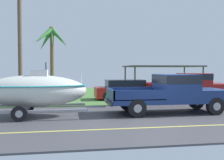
# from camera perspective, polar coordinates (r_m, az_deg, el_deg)

# --- Properties ---
(ground) EXTENTS (36.00, 22.00, 0.11)m
(ground) POSITION_cam_1_polar(r_m,az_deg,el_deg) (19.69, 1.76, -3.80)
(ground) COLOR #424247
(pickup_truck_towing) EXTENTS (5.87, 2.12, 1.85)m
(pickup_truck_towing) POSITION_cam_1_polar(r_m,az_deg,el_deg) (13.07, 13.40, -2.37)
(pickup_truck_towing) COLOR navy
(pickup_truck_towing) RESTS_ON ground
(boat_on_trailer) EXTENTS (5.77, 2.33, 2.40)m
(boat_on_trailer) POSITION_cam_1_polar(r_m,az_deg,el_deg) (12.12, -16.53, -2.23)
(boat_on_trailer) COLOR gray
(boat_on_trailer) RESTS_ON ground
(parked_pickup_background) EXTENTS (6.01, 1.97, 1.82)m
(parked_pickup_background) POSITION_cam_1_polar(r_m,az_deg,el_deg) (18.60, 17.15, -1.07)
(parked_pickup_background) COLOR maroon
(parked_pickup_background) RESTS_ON ground
(parked_sedan_far) EXTENTS (4.53, 1.85, 1.38)m
(parked_sedan_far) POSITION_cam_1_polar(r_m,az_deg,el_deg) (18.13, 3.31, -2.16)
(parked_sedan_far) COLOR #B21E19
(parked_sedan_far) RESTS_ON ground
(carport_awning) EXTENTS (7.04, 4.52, 2.45)m
(carport_awning) POSITION_cam_1_polar(r_m,az_deg,el_deg) (26.39, 10.77, 2.81)
(carport_awning) COLOR #4C4238
(carport_awning) RESTS_ON ground
(palm_tree_mid) EXTENTS (2.63, 3.22, 5.32)m
(palm_tree_mid) POSITION_cam_1_polar(r_m,az_deg,el_deg) (20.55, -12.95, 8.03)
(palm_tree_mid) COLOR brown
(palm_tree_mid) RESTS_ON ground
(utility_pole) EXTENTS (0.24, 1.80, 7.28)m
(utility_pole) POSITION_cam_1_polar(r_m,az_deg,el_deg) (15.86, -19.27, 8.34)
(utility_pole) COLOR brown
(utility_pole) RESTS_ON ground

